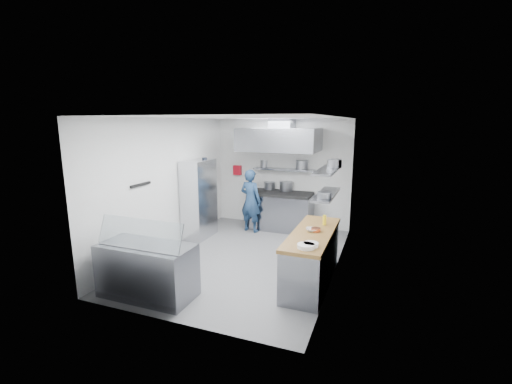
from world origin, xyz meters
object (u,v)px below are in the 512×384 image
at_px(display_case, 147,270).
at_px(gas_range, 280,212).
at_px(chef, 251,201).
at_px(wire_rack, 199,199).

bearing_deg(display_case, gas_range, 77.09).
distance_m(chef, wire_rack, 1.29).
bearing_deg(wire_rack, chef, 39.75).
xyz_separation_m(gas_range, chef, (-0.64, -0.46, 0.34)).
bearing_deg(chef, wire_rack, 52.52).
height_order(chef, wire_rack, wire_rack).
relative_size(gas_range, chef, 1.01).
distance_m(gas_range, chef, 0.86).
height_order(wire_rack, display_case, wire_rack).
distance_m(gas_range, wire_rack, 2.13).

